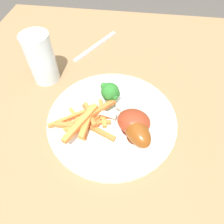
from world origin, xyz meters
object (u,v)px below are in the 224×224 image
dining_table (98,131)px  broccoli_floret_front (110,92)px  dinner_plate (112,119)px  carrot_fries_pile (86,120)px  fork (96,46)px  water_glass (41,59)px  chicken_drumstick_near (132,121)px  chicken_drumstick_far (136,130)px

dining_table → broccoli_floret_front: (-0.00, -0.04, 0.17)m
dinner_plate → carrot_fries_pile: 0.06m
fork → water_glass: bearing=-3.1°
dinner_plate → water_glass: 0.23m
chicken_drumstick_near → water_glass: water_glass is taller
carrot_fries_pile → chicken_drumstick_near: 0.10m
dinner_plate → chicken_drumstick_near: chicken_drumstick_near is taller
dining_table → carrot_fries_pile: carrot_fries_pile is taller
dinner_plate → chicken_drumstick_far: bearing=-125.0°
carrot_fries_pile → fork: bearing=7.0°
dining_table → broccoli_floret_front: bearing=-90.3°
dining_table → chicken_drumstick_far: 0.20m
dinner_plate → water_glass: bearing=58.9°
water_glass → carrot_fries_pile: bearing=-135.4°
fork → carrot_fries_pile: bearing=37.1°
chicken_drumstick_near → chicken_drumstick_far: chicken_drumstick_near is taller
broccoli_floret_front → dinner_plate: bearing=-166.4°
chicken_drumstick_near → fork: chicken_drumstick_near is taller
broccoli_floret_front → water_glass: size_ratio=0.47×
chicken_drumstick_far → fork: chicken_drumstick_far is taller
broccoli_floret_front → fork: size_ratio=0.32×
chicken_drumstick_far → fork: bearing=24.6°
dinner_plate → chicken_drumstick_far: (-0.04, -0.05, 0.03)m
broccoli_floret_front → chicken_drumstick_near: bearing=-137.6°
carrot_fries_pile → fork: 0.30m
water_glass → broccoli_floret_front: bearing=-112.6°
chicken_drumstick_near → chicken_drumstick_far: bearing=-152.7°
dinner_plate → water_glass: (0.12, 0.19, 0.06)m
chicken_drumstick_far → water_glass: (0.15, 0.25, 0.03)m
dinner_plate → chicken_drumstick_near: (-0.02, -0.04, 0.03)m
dinner_plate → chicken_drumstick_near: size_ratio=2.25×
dining_table → dinner_plate: dinner_plate is taller
fork → water_glass: water_glass is taller
broccoli_floret_front → carrot_fries_pile: 0.08m
dining_table → chicken_drumstick_far: bearing=-127.8°
dinner_plate → chicken_drumstick_near: bearing=-112.9°
broccoli_floret_front → chicken_drumstick_near: 0.08m
dinner_plate → fork: bearing=18.0°
carrot_fries_pile → chicken_drumstick_far: (-0.01, -0.11, 0.00)m
carrot_fries_pile → chicken_drumstick_near: bearing=-85.7°
dining_table → carrot_fries_pile: (-0.07, 0.01, 0.15)m
dinner_plate → broccoli_floret_front: size_ratio=4.81×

